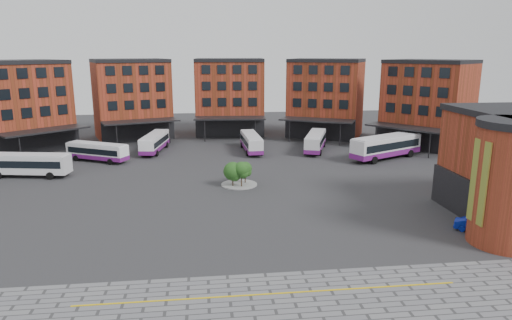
{
  "coord_description": "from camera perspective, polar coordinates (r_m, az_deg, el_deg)",
  "views": [
    {
      "loc": [
        -2.28,
        -41.47,
        15.95
      ],
      "look_at": [
        3.63,
        8.19,
        4.0
      ],
      "focal_mm": 32.0,
      "sensor_mm": 36.0,
      "label": 1
    }
  ],
  "objects": [
    {
      "name": "blue_car",
      "position": [
        46.13,
        25.86,
        -7.38
      ],
      "size": [
        3.8,
        3.21,
        1.23
      ],
      "primitive_type": "imported",
      "rotation": [
        0.0,
        0.0,
        0.96
      ],
      "color": "#0B1C93",
      "rests_on": "ground"
    },
    {
      "name": "bus_f",
      "position": [
        71.81,
        15.96,
        1.65
      ],
      "size": [
        12.54,
        8.25,
        3.55
      ],
      "rotation": [
        0.0,
        0.0,
        -1.1
      ],
      "color": "white",
      "rests_on": "ground"
    },
    {
      "name": "main_building",
      "position": [
        80.23,
        -8.59,
        7.05
      ],
      "size": [
        94.14,
        42.48,
        14.6
      ],
      "color": "#993421",
      "rests_on": "ground"
    },
    {
      "name": "bus_d",
      "position": [
        74.21,
        -0.6,
        2.25
      ],
      "size": [
        2.89,
        10.24,
        2.86
      ],
      "rotation": [
        0.0,
        0.0,
        0.04
      ],
      "color": "silver",
      "rests_on": "ground"
    },
    {
      "name": "yellow_line",
      "position": [
        32.03,
        1.87,
        -16.37
      ],
      "size": [
        26.0,
        0.15,
        0.02
      ],
      "primitive_type": "cube",
      "color": "gold",
      "rests_on": "paving_zone"
    },
    {
      "name": "bus_c",
      "position": [
        75.86,
        -12.55,
        2.19
      ],
      "size": [
        4.04,
        10.6,
        2.91
      ],
      "rotation": [
        0.0,
        0.0,
        -0.16
      ],
      "color": "white",
      "rests_on": "ground"
    },
    {
      "name": "bus_e",
      "position": [
        75.29,
        7.44,
        2.35
      ],
      "size": [
        5.95,
        10.75,
        2.97
      ],
      "rotation": [
        0.0,
        0.0,
        -0.36
      ],
      "color": "silver",
      "rests_on": "ground"
    },
    {
      "name": "tree_island",
      "position": [
        55.04,
        -2.23,
        -1.51
      ],
      "size": [
        4.4,
        4.4,
        3.15
      ],
      "color": "gray",
      "rests_on": "ground"
    },
    {
      "name": "bus_a",
      "position": [
        66.13,
        -26.62,
        -0.37
      ],
      "size": [
        10.94,
        4.25,
        3.02
      ],
      "rotation": [
        0.0,
        0.0,
        1.4
      ],
      "color": "silver",
      "rests_on": "ground"
    },
    {
      "name": "ground",
      "position": [
        44.49,
        -3.43,
        -7.6
      ],
      "size": [
        160.0,
        160.0,
        0.0
      ],
      "primitive_type": "plane",
      "color": "#28282B",
      "rests_on": "ground"
    },
    {
      "name": "bus_b",
      "position": [
        71.46,
        -19.23,
        1.0
      ],
      "size": [
        9.66,
        6.57,
        2.75
      ],
      "rotation": [
        0.0,
        0.0,
        1.08
      ],
      "color": "white",
      "rests_on": "ground"
    }
  ]
}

